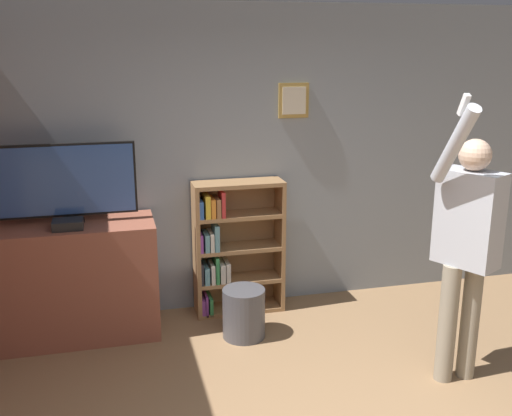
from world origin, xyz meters
The scene contains 7 objects.
wall_back centered at (0.00, 2.66, 1.35)m, with size 6.46×0.09×2.70m.
tv_ledge centered at (-1.47, 2.32, 0.48)m, with size 1.31×0.58×0.97m.
television centered at (-1.47, 2.35, 1.30)m, with size 1.07×0.22×0.64m.
game_console centered at (-1.48, 2.19, 1.00)m, with size 0.23×0.19×0.07m.
bookshelf centered at (-0.13, 2.48, 0.60)m, with size 0.79×0.28×1.20m.
person centered at (1.21, 0.96, 1.07)m, with size 0.56×0.57×2.07m.
waste_bin centered at (-0.14, 1.96, 0.21)m, with size 0.35×0.35×0.42m.
Camera 1 is at (-1.14, -2.46, 2.35)m, focal length 42.00 mm.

